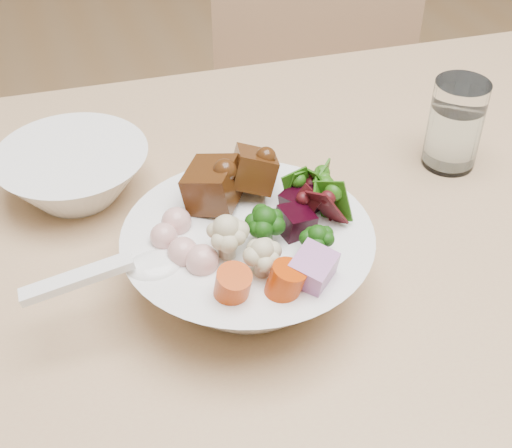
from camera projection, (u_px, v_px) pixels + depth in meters
name	position (u px, v px, depth m)	size (l,w,h in m)	color
dining_table	(455.00, 303.00, 0.75)	(1.60, 0.98, 0.72)	tan
chair_far	(313.00, 134.00, 1.33)	(0.49, 0.49, 0.83)	tan
food_bowl	(249.00, 255.00, 0.64)	(0.22, 0.22, 0.12)	white
soup_spoon	(135.00, 270.00, 0.59)	(0.13, 0.04, 0.03)	white
water_glass	(454.00, 128.00, 0.79)	(0.06, 0.06, 0.10)	white
side_bowl	(74.00, 174.00, 0.76)	(0.16, 0.16, 0.05)	white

